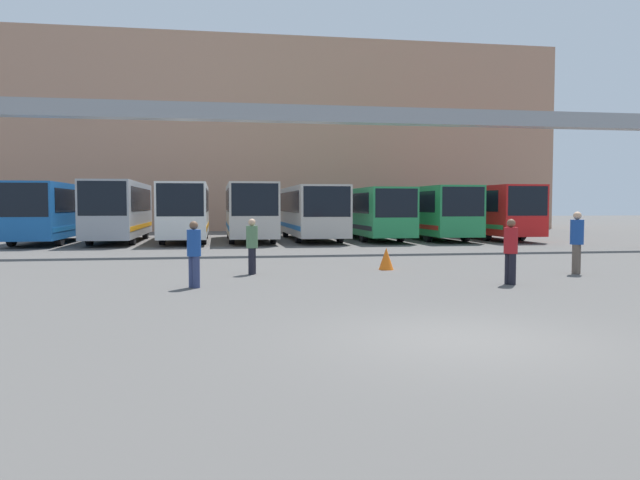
{
  "coord_description": "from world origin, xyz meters",
  "views": [
    {
      "loc": [
        -3.65,
        -8.88,
        2.04
      ],
      "look_at": [
        1.42,
        21.56,
        0.3
      ],
      "focal_mm": 35.0,
      "sensor_mm": 36.0,
      "label": 1
    }
  ],
  "objects_px": {
    "bus_slot_0": "(50,209)",
    "bus_slot_7": "(478,209)",
    "bus_slot_3": "(250,208)",
    "bus_slot_5": "(367,210)",
    "pedestrian_mid_right": "(252,245)",
    "bus_slot_2": "(185,209)",
    "pedestrian_mid_left": "(194,252)",
    "bus_slot_1": "(119,208)",
    "pedestrian_near_right": "(511,250)",
    "traffic_cone": "(386,259)",
    "bus_slot_4": "(311,209)",
    "bus_slot_6": "(429,209)",
    "pedestrian_near_left": "(577,241)"
  },
  "relations": [
    {
      "from": "pedestrian_mid_left",
      "to": "bus_slot_7",
      "type": "bearing_deg",
      "value": 102.0
    },
    {
      "from": "bus_slot_5",
      "to": "pedestrian_near_left",
      "type": "bearing_deg",
      "value": -85.64
    },
    {
      "from": "bus_slot_2",
      "to": "pedestrian_mid_left",
      "type": "height_order",
      "value": "bus_slot_2"
    },
    {
      "from": "bus_slot_3",
      "to": "pedestrian_mid_right",
      "type": "height_order",
      "value": "bus_slot_3"
    },
    {
      "from": "bus_slot_5",
      "to": "traffic_cone",
      "type": "xyz_separation_m",
      "value": [
        -3.73,
        -17.71,
        -1.37
      ]
    },
    {
      "from": "bus_slot_0",
      "to": "bus_slot_7",
      "type": "relative_size",
      "value": 0.8
    },
    {
      "from": "bus_slot_5",
      "to": "pedestrian_mid_right",
      "type": "height_order",
      "value": "bus_slot_5"
    },
    {
      "from": "bus_slot_3",
      "to": "pedestrian_near_left",
      "type": "distance_m",
      "value": 20.6
    },
    {
      "from": "bus_slot_3",
      "to": "pedestrian_mid_right",
      "type": "bearing_deg",
      "value": -92.79
    },
    {
      "from": "bus_slot_0",
      "to": "bus_slot_3",
      "type": "bearing_deg",
      "value": 0.62
    },
    {
      "from": "pedestrian_mid_right",
      "to": "bus_slot_3",
      "type": "bearing_deg",
      "value": -162.68
    },
    {
      "from": "bus_slot_4",
      "to": "bus_slot_5",
      "type": "relative_size",
      "value": 0.89
    },
    {
      "from": "bus_slot_6",
      "to": "pedestrian_mid_right",
      "type": "height_order",
      "value": "bus_slot_6"
    },
    {
      "from": "bus_slot_0",
      "to": "bus_slot_1",
      "type": "xyz_separation_m",
      "value": [
        3.56,
        0.26,
        0.06
      ]
    },
    {
      "from": "bus_slot_0",
      "to": "bus_slot_7",
      "type": "height_order",
      "value": "bus_slot_0"
    },
    {
      "from": "bus_slot_1",
      "to": "bus_slot_0",
      "type": "bearing_deg",
      "value": -175.83
    },
    {
      "from": "bus_slot_2",
      "to": "pedestrian_near_right",
      "type": "distance_m",
      "value": 22.64
    },
    {
      "from": "bus_slot_3",
      "to": "bus_slot_7",
      "type": "bearing_deg",
      "value": 4.53
    },
    {
      "from": "bus_slot_1",
      "to": "bus_slot_3",
      "type": "relative_size",
      "value": 1.03
    },
    {
      "from": "bus_slot_0",
      "to": "pedestrian_mid_right",
      "type": "relative_size",
      "value": 6.11
    },
    {
      "from": "bus_slot_2",
      "to": "pedestrian_near_right",
      "type": "xyz_separation_m",
      "value": [
        9.13,
        -20.7,
        -0.93
      ]
    },
    {
      "from": "bus_slot_1",
      "to": "bus_slot_5",
      "type": "relative_size",
      "value": 0.85
    },
    {
      "from": "bus_slot_6",
      "to": "pedestrian_near_right",
      "type": "xyz_separation_m",
      "value": [
        -5.13,
        -20.82,
        -0.88
      ]
    },
    {
      "from": "bus_slot_2",
      "to": "pedestrian_mid_right",
      "type": "height_order",
      "value": "bus_slot_2"
    },
    {
      "from": "bus_slot_7",
      "to": "pedestrian_near_left",
      "type": "relative_size",
      "value": 6.78
    },
    {
      "from": "bus_slot_4",
      "to": "traffic_cone",
      "type": "xyz_separation_m",
      "value": [
        -0.16,
        -17.01,
        -1.42
      ]
    },
    {
      "from": "pedestrian_mid_left",
      "to": "bus_slot_4",
      "type": "bearing_deg",
      "value": 123.96
    },
    {
      "from": "bus_slot_7",
      "to": "pedestrian_mid_left",
      "type": "relative_size",
      "value": 7.59
    },
    {
      "from": "pedestrian_mid_left",
      "to": "pedestrian_near_left",
      "type": "distance_m",
      "value": 11.13
    },
    {
      "from": "bus_slot_2",
      "to": "traffic_cone",
      "type": "distance_m",
      "value": 18.11
    },
    {
      "from": "bus_slot_2",
      "to": "bus_slot_1",
      "type": "bearing_deg",
      "value": 178.31
    },
    {
      "from": "bus_slot_5",
      "to": "pedestrian_mid_left",
      "type": "bearing_deg",
      "value": -114.38
    },
    {
      "from": "bus_slot_5",
      "to": "pedestrian_near_left",
      "type": "height_order",
      "value": "bus_slot_5"
    },
    {
      "from": "bus_slot_0",
      "to": "bus_slot_5",
      "type": "bearing_deg",
      "value": 3.91
    },
    {
      "from": "bus_slot_3",
      "to": "pedestrian_near_left",
      "type": "height_order",
      "value": "bus_slot_3"
    },
    {
      "from": "bus_slot_0",
      "to": "pedestrian_near_left",
      "type": "distance_m",
      "value": 26.81
    },
    {
      "from": "bus_slot_6",
      "to": "pedestrian_mid_right",
      "type": "bearing_deg",
      "value": -123.57
    },
    {
      "from": "bus_slot_0",
      "to": "bus_slot_7",
      "type": "xyz_separation_m",
      "value": [
        24.95,
        1.25,
        -0.01
      ]
    },
    {
      "from": "traffic_cone",
      "to": "bus_slot_0",
      "type": "bearing_deg",
      "value": 130.51
    },
    {
      "from": "pedestrian_near_right",
      "to": "bus_slot_2",
      "type": "bearing_deg",
      "value": 11.73
    },
    {
      "from": "bus_slot_6",
      "to": "bus_slot_2",
      "type": "bearing_deg",
      "value": -179.51
    },
    {
      "from": "bus_slot_3",
      "to": "traffic_cone",
      "type": "xyz_separation_m",
      "value": [
        3.4,
        -16.61,
        -1.49
      ]
    },
    {
      "from": "bus_slot_0",
      "to": "pedestrian_near_right",
      "type": "distance_m",
      "value": 26.21
    },
    {
      "from": "bus_slot_7",
      "to": "pedestrian_near_left",
      "type": "height_order",
      "value": "bus_slot_7"
    },
    {
      "from": "bus_slot_0",
      "to": "bus_slot_2",
      "type": "distance_m",
      "value": 7.13
    },
    {
      "from": "bus_slot_1",
      "to": "pedestrian_mid_left",
      "type": "relative_size",
      "value": 6.4
    },
    {
      "from": "bus_slot_3",
      "to": "pedestrian_mid_left",
      "type": "relative_size",
      "value": 6.22
    },
    {
      "from": "bus_slot_4",
      "to": "bus_slot_7",
      "type": "height_order",
      "value": "bus_slot_7"
    },
    {
      "from": "bus_slot_0",
      "to": "bus_slot_6",
      "type": "xyz_separation_m",
      "value": [
        21.38,
        0.28,
        -0.04
      ]
    },
    {
      "from": "bus_slot_5",
      "to": "pedestrian_mid_right",
      "type": "relative_size",
      "value": 7.59
    }
  ]
}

